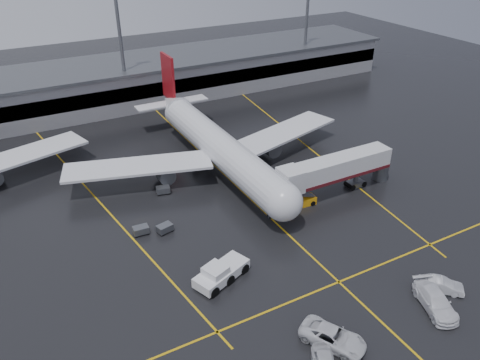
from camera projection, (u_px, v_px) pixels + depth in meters
ground at (245, 194)px, 71.02m from camera, size 220.00×220.00×0.00m
apron_line_centre at (245, 194)px, 71.02m from camera, size 0.25×90.00×0.02m
apron_line_stop at (339, 282)px, 54.21m from camera, size 60.00×0.25×0.02m
apron_line_left at (95, 197)px, 70.34m from camera, size 9.99×69.35×0.02m
apron_line_right at (305, 145)px, 86.14m from camera, size 7.57×69.64×0.02m
terminal at (141, 79)px, 105.50m from camera, size 122.00×19.00×8.60m
light_mast_mid at (121, 41)px, 93.88m from camera, size 3.00×1.20×25.45m
light_mast_right at (307, 20)px, 112.58m from camera, size 3.00×1.20×25.45m
main_airliner at (216, 144)px, 76.35m from camera, size 48.80×45.60×14.10m
jet_bridge at (336, 170)px, 69.43m from camera, size 19.90×3.40×6.05m
pushback_tractor at (220, 273)px, 54.05m from camera, size 7.42×5.03×2.46m
belt_loader at (303, 201)px, 68.18m from camera, size 3.95×2.01×2.44m
service_van_a at (333, 337)px, 46.05m from camera, size 5.77×7.16×1.81m
service_van_b at (435, 301)px, 50.25m from camera, size 4.68×7.06×1.90m
service_van_c at (441, 285)px, 52.61m from camera, size 4.62×4.54×1.58m
baggage_cart_a at (165, 228)px, 62.38m from camera, size 2.24×1.72×1.12m
baggage_cart_b at (141, 230)px, 62.01m from camera, size 2.08×1.43×1.12m
baggage_cart_c at (163, 190)px, 70.95m from camera, size 2.22×1.67×1.12m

